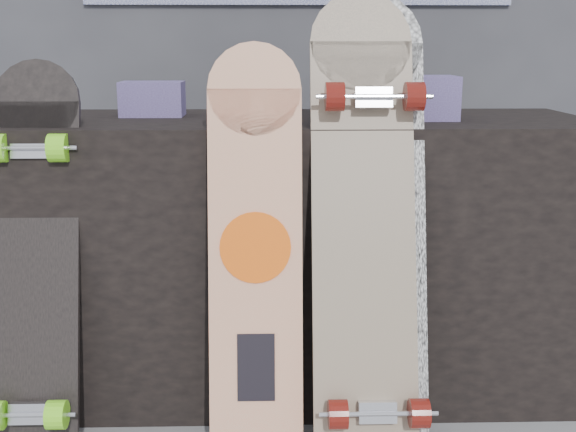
{
  "coord_description": "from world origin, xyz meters",
  "views": [
    {
      "loc": [
        -0.11,
        -1.57,
        1.0
      ],
      "look_at": [
        -0.07,
        0.2,
        0.58
      ],
      "focal_mm": 45.0,
      "sensor_mm": 36.0,
      "label": 1
    }
  ],
  "objects_px": {
    "longboard_celtic": "(363,212)",
    "longboard_cascadia": "(373,218)",
    "skateboard_dark": "(34,252)",
    "vendor_table": "(308,252)",
    "longboard_geisha": "(255,241)"
  },
  "relations": [
    {
      "from": "longboard_celtic",
      "to": "longboard_cascadia",
      "type": "xyz_separation_m",
      "value": [
        0.02,
        -0.0,
        -0.01
      ]
    },
    {
      "from": "longboard_celtic",
      "to": "skateboard_dark",
      "type": "distance_m",
      "value": 0.82
    },
    {
      "from": "vendor_table",
      "to": "skateboard_dark",
      "type": "relative_size",
      "value": 1.65
    },
    {
      "from": "longboard_geisha",
      "to": "longboard_celtic",
      "type": "xyz_separation_m",
      "value": [
        0.26,
        0.02,
        0.07
      ]
    },
    {
      "from": "longboard_celtic",
      "to": "skateboard_dark",
      "type": "relative_size",
      "value": 1.17
    },
    {
      "from": "vendor_table",
      "to": "longboard_celtic",
      "type": "height_order",
      "value": "longboard_celtic"
    },
    {
      "from": "longboard_geisha",
      "to": "skateboard_dark",
      "type": "height_order",
      "value": "longboard_geisha"
    },
    {
      "from": "longboard_geisha",
      "to": "longboard_celtic",
      "type": "distance_m",
      "value": 0.27
    },
    {
      "from": "longboard_geisha",
      "to": "longboard_celtic",
      "type": "bearing_deg",
      "value": 3.85
    },
    {
      "from": "vendor_table",
      "to": "skateboard_dark",
      "type": "distance_m",
      "value": 0.78
    },
    {
      "from": "longboard_geisha",
      "to": "skateboard_dark",
      "type": "distance_m",
      "value": 0.56
    },
    {
      "from": "vendor_table",
      "to": "longboard_celtic",
      "type": "xyz_separation_m",
      "value": [
        0.12,
        -0.35,
        0.2
      ]
    },
    {
      "from": "longboard_celtic",
      "to": "skateboard_dark",
      "type": "bearing_deg",
      "value": 178.38
    },
    {
      "from": "longboard_celtic",
      "to": "skateboard_dark",
      "type": "xyz_separation_m",
      "value": [
        -0.82,
        0.02,
        -0.1
      ]
    },
    {
      "from": "vendor_table",
      "to": "skateboard_dark",
      "type": "xyz_separation_m",
      "value": [
        -0.7,
        -0.33,
        0.1
      ]
    }
  ]
}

